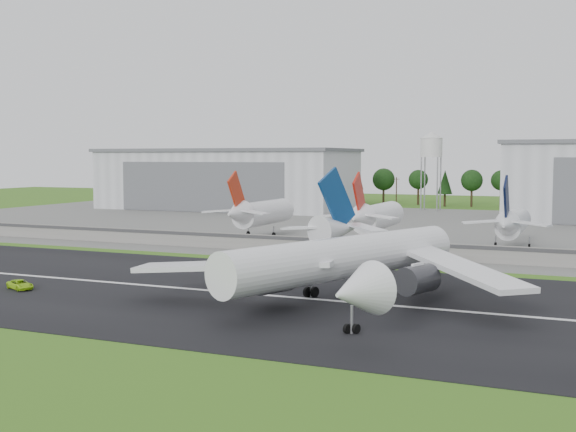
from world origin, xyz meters
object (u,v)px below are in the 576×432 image
at_px(main_airliner, 344,268).
at_px(parked_jet_red_b, 374,217).
at_px(ground_vehicle, 20,285).
at_px(parked_jet_red_a, 258,213).
at_px(parked_jet_navy, 512,223).

xyz_separation_m(main_airliner, parked_jet_red_b, (-15.42, 66.99, 1.42)).
bearing_deg(parked_jet_red_b, ground_vehicle, -112.91).
bearing_deg(main_airliner, parked_jet_red_b, -55.50).
bearing_deg(parked_jet_red_b, parked_jet_red_a, 180.00).
distance_m(main_airliner, parked_jet_navy, 68.60).
distance_m(ground_vehicle, parked_jet_red_a, 77.12).
height_order(main_airliner, parked_jet_red_a, main_airliner).
bearing_deg(parked_jet_navy, ground_vehicle, -129.32).
xyz_separation_m(ground_vehicle, parked_jet_red_b, (32.49, 76.86, 5.50)).
height_order(ground_vehicle, parked_jet_red_b, parked_jet_red_b).
distance_m(ground_vehicle, parked_jet_red_b, 83.63).
bearing_deg(parked_jet_red_a, main_airliner, -56.15).
distance_m(main_airliner, parked_jet_red_a, 80.67).
height_order(parked_jet_red_a, parked_jet_navy, parked_jet_red_a).
xyz_separation_m(main_airliner, parked_jet_red_a, (-44.93, 66.99, 1.43)).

